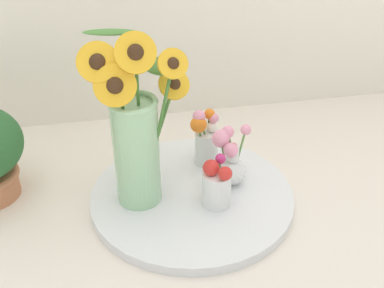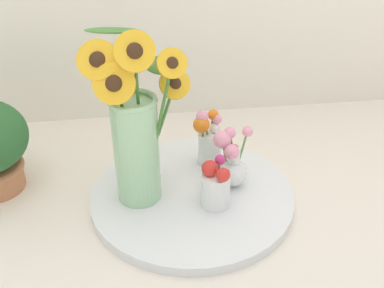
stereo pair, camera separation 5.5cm
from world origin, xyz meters
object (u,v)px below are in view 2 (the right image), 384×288
at_px(vase_small_center, 215,185).
at_px(vase_small_back, 209,140).
at_px(serving_tray, 192,196).
at_px(vase_bulb_right, 232,161).
at_px(mason_jar_sunflowers, 136,135).

distance_m(vase_small_center, vase_small_back, 0.17).
bearing_deg(vase_small_back, serving_tray, -116.88).
bearing_deg(vase_bulb_right, vase_small_back, 112.63).
relative_size(vase_small_center, vase_bulb_right, 0.77).
height_order(vase_small_center, vase_small_back, vase_small_back).
relative_size(serving_tray, vase_bulb_right, 3.11).
bearing_deg(mason_jar_sunflowers, vase_small_center, -18.57).
bearing_deg(serving_tray, vase_small_center, -48.98).
distance_m(vase_small_center, vase_bulb_right, 0.09).
distance_m(mason_jar_sunflowers, vase_small_center, 0.22).
xyz_separation_m(mason_jar_sunflowers, vase_bulb_right, (0.23, 0.02, -0.10)).
relative_size(serving_tray, vase_small_center, 4.03).
height_order(mason_jar_sunflowers, vase_bulb_right, mason_jar_sunflowers).
xyz_separation_m(mason_jar_sunflowers, vase_small_back, (0.19, 0.11, -0.10)).
relative_size(vase_small_center, vase_small_back, 0.76).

